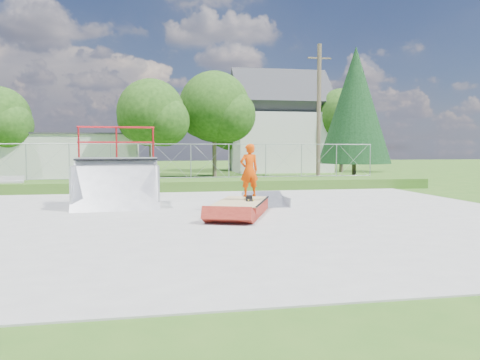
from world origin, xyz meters
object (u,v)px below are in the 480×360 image
(quarter_pipe, at_px, (116,167))
(skater, at_px, (249,172))
(grind_box, at_px, (241,208))
(flat_bank_ramp, at_px, (266,200))

(quarter_pipe, bearing_deg, skater, -28.43)
(quarter_pipe, distance_m, skater, 4.76)
(skater, bearing_deg, quarter_pipe, -35.61)
(grind_box, xyz_separation_m, quarter_pipe, (-3.97, 2.27, 1.22))
(quarter_pipe, relative_size, skater, 1.71)
(quarter_pipe, xyz_separation_m, flat_bank_ramp, (5.22, -0.49, -1.22))
(grind_box, height_order, quarter_pipe, quarter_pipe)
(quarter_pipe, bearing_deg, grind_box, -32.06)
(grind_box, bearing_deg, quarter_pipe, 171.08)
(flat_bank_ramp, bearing_deg, grind_box, -125.95)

